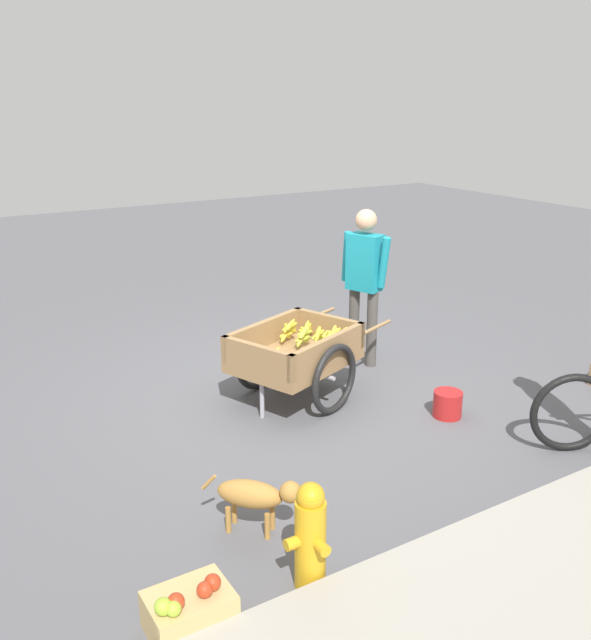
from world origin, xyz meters
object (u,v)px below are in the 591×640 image
(vendor_person, at_px, (364,273))
(plastic_bucket, at_px, (448,404))
(fruit_cart, at_px, (297,355))
(dog, at_px, (256,495))
(mixed_fruit_crate, at_px, (189,610))
(fire_hydrant, at_px, (310,536))

(vendor_person, xyz_separation_m, plastic_bucket, (0.11, 1.41, -0.86))
(fruit_cart, height_order, plastic_bucket, fruit_cart)
(dog, bearing_deg, fruit_cart, -128.68)
(fruit_cart, relative_size, dog, 3.50)
(vendor_person, bearing_deg, fruit_cart, 21.20)
(dog, height_order, mixed_fruit_crate, dog)
(mixed_fruit_crate, bearing_deg, dog, -140.64)
(vendor_person, relative_size, dog, 3.14)
(vendor_person, relative_size, plastic_bucket, 6.45)
(vendor_person, height_order, mixed_fruit_crate, vendor_person)
(mixed_fruit_crate, bearing_deg, plastic_bucket, -158.03)
(fruit_cart, xyz_separation_m, dog, (1.28, 1.60, -0.17))
(plastic_bucket, bearing_deg, fruit_cart, -46.69)
(mixed_fruit_crate, bearing_deg, vendor_person, -139.58)
(dog, relative_size, fire_hydrant, 0.77)
(vendor_person, height_order, plastic_bucket, vendor_person)
(dog, xyz_separation_m, fire_hydrant, (-0.02, 0.62, 0.06))
(dog, distance_m, mixed_fruit_crate, 0.92)
(fruit_cart, xyz_separation_m, mixed_fruit_crate, (1.99, 2.18, -0.31))
(vendor_person, distance_m, plastic_bucket, 1.65)
(dog, distance_m, fire_hydrant, 0.62)
(vendor_person, height_order, dog, vendor_person)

